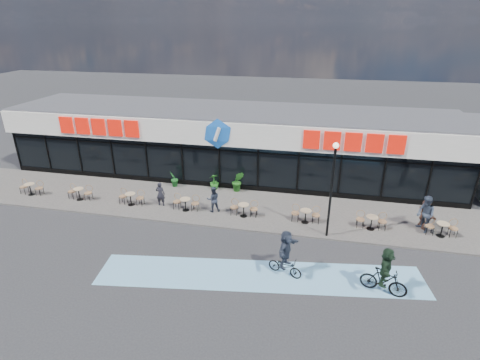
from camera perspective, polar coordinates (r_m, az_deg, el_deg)
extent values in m
plane|color=#28282B|center=(18.78, -8.57, -9.94)|extent=(120.00, 120.00, 0.00)
cube|color=#5F5A54|center=(22.44, -4.68, -3.75)|extent=(44.00, 5.00, 0.10)
cube|color=#6FACD3|center=(16.72, 3.00, -14.32)|extent=(14.17, 4.13, 0.01)
cube|color=black|center=(26.78, -1.49, 4.23)|extent=(30.00, 6.00, 3.00)
cube|color=white|center=(26.00, -1.62, 8.82)|extent=(30.60, 6.30, 1.50)
cube|color=#47474C|center=(25.96, -1.56, 10.61)|extent=(30.60, 6.30, 0.10)
cube|color=navy|center=(23.50, -3.24, 5.46)|extent=(30.60, 0.08, 0.18)
cube|color=black|center=(23.63, -3.21, 4.54)|extent=(30.00, 0.06, 0.08)
cube|color=black|center=(24.53, -3.08, -0.89)|extent=(30.00, 0.10, 0.40)
cube|color=red|center=(26.26, -20.71, 7.60)|extent=(5.63, 0.18, 1.10)
cube|color=red|center=(22.37, 16.85, 5.59)|extent=(5.63, 0.18, 1.10)
ellipsoid|color=blue|center=(23.04, -3.44, 7.04)|extent=(1.90, 0.24, 1.90)
cylinder|color=black|center=(31.29, -30.81, 3.71)|extent=(0.10, 0.10, 3.00)
cylinder|color=black|center=(29.68, -27.22, 3.52)|extent=(0.10, 0.10, 3.00)
cylinder|color=black|center=(28.20, -23.23, 3.30)|extent=(0.10, 0.10, 3.00)
cylinder|color=black|center=(26.87, -18.82, 3.03)|extent=(0.10, 0.10, 3.00)
cylinder|color=black|center=(25.71, -13.99, 2.71)|extent=(0.10, 0.10, 3.00)
cylinder|color=black|center=(24.76, -8.75, 2.35)|extent=(0.10, 0.10, 3.00)
cylinder|color=black|center=(24.02, -3.15, 1.94)|extent=(0.10, 0.10, 3.00)
cylinder|color=black|center=(23.53, 2.75, 1.49)|extent=(0.10, 0.10, 3.00)
cylinder|color=black|center=(23.30, 8.82, 1.00)|extent=(0.10, 0.10, 3.00)
cylinder|color=black|center=(23.34, 14.95, 0.51)|extent=(0.10, 0.10, 3.00)
cylinder|color=black|center=(23.65, 20.98, 0.01)|extent=(0.10, 0.10, 3.00)
cylinder|color=black|center=(24.20, 26.80, -0.47)|extent=(0.10, 0.10, 3.00)
cylinder|color=black|center=(25.00, 32.30, -0.92)|extent=(0.10, 0.10, 3.00)
cylinder|color=black|center=(18.64, 13.68, -2.04)|extent=(0.12, 0.12, 4.69)
sphere|color=#FFF2CC|center=(17.77, 14.41, 5.11)|extent=(0.28, 0.28, 0.28)
cylinder|color=tan|center=(26.63, -29.46, -0.57)|extent=(0.60, 0.60, 0.04)
cylinder|color=black|center=(26.76, -29.32, -1.25)|extent=(0.06, 0.06, 0.70)
cylinder|color=black|center=(26.89, -29.17, -1.95)|extent=(0.40, 0.40, 0.02)
cylinder|color=tan|center=(24.58, -23.44, -1.25)|extent=(0.60, 0.60, 0.04)
cylinder|color=black|center=(24.71, -23.31, -1.99)|extent=(0.06, 0.06, 0.70)
cylinder|color=black|center=(24.85, -23.19, -2.75)|extent=(0.40, 0.40, 0.02)
cylinder|color=tan|center=(22.84, -16.41, -2.04)|extent=(0.60, 0.60, 0.04)
cylinder|color=black|center=(22.99, -16.32, -2.83)|extent=(0.06, 0.06, 0.70)
cylinder|color=black|center=(23.14, -16.22, -3.63)|extent=(0.40, 0.40, 0.02)
cylinder|color=tan|center=(21.51, -8.37, -2.90)|extent=(0.60, 0.60, 0.04)
cylinder|color=black|center=(21.66, -8.31, -3.73)|extent=(0.06, 0.06, 0.70)
cylinder|color=black|center=(21.83, -8.26, -4.57)|extent=(0.40, 0.40, 0.02)
cylinder|color=tan|center=(20.65, 0.55, -3.78)|extent=(0.60, 0.60, 0.04)
cylinder|color=black|center=(20.82, 0.55, -4.64)|extent=(0.06, 0.06, 0.70)
cylinder|color=black|center=(20.98, 0.54, -5.51)|extent=(0.40, 0.40, 0.02)
cylinder|color=tan|center=(20.34, 10.00, -4.61)|extent=(0.60, 0.60, 0.04)
cylinder|color=black|center=(20.50, 9.94, -5.48)|extent=(0.06, 0.06, 0.70)
cylinder|color=black|center=(20.67, 9.87, -6.36)|extent=(0.40, 0.40, 0.02)
cylinder|color=tan|center=(20.59, 19.51, -5.33)|extent=(0.60, 0.60, 0.04)
cylinder|color=black|center=(20.75, 19.38, -6.18)|extent=(0.06, 0.06, 0.70)
cylinder|color=black|center=(20.92, 19.25, -7.04)|extent=(0.40, 0.40, 0.02)
cylinder|color=tan|center=(21.38, 28.57, -5.87)|extent=(0.60, 0.60, 0.04)
cylinder|color=black|center=(21.53, 28.39, -6.69)|extent=(0.06, 0.06, 0.70)
cylinder|color=black|center=(21.70, 28.22, -7.52)|extent=(0.40, 0.40, 0.02)
imported|color=#1C6323|center=(24.80, -10.01, 0.15)|extent=(0.51, 0.62, 1.07)
imported|color=#20611B|center=(24.15, -3.94, -0.24)|extent=(0.81, 0.81, 1.03)
imported|color=#22611B|center=(23.73, -0.34, -0.20)|extent=(0.82, 0.71, 1.34)
imported|color=black|center=(22.36, -12.03, -2.09)|extent=(0.56, 0.38, 1.47)
imported|color=#293040|center=(21.23, -4.10, -2.93)|extent=(0.91, 0.82, 1.52)
imported|color=#343E51|center=(21.35, 26.42, -4.69)|extent=(1.04, 1.16, 1.95)
imported|color=brown|center=(21.80, 26.34, -4.64)|extent=(0.85, 1.55, 1.59)
imported|color=black|center=(16.65, 6.87, -12.93)|extent=(1.65, 1.05, 0.82)
imported|color=#2B3344|center=(16.14, 7.02, -10.37)|extent=(1.02, 1.65, 1.70)
imported|color=black|center=(16.54, 21.03, -14.20)|extent=(1.92, 1.05, 1.11)
imported|color=black|center=(16.14, 21.40, -12.18)|extent=(0.91, 1.59, 1.63)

